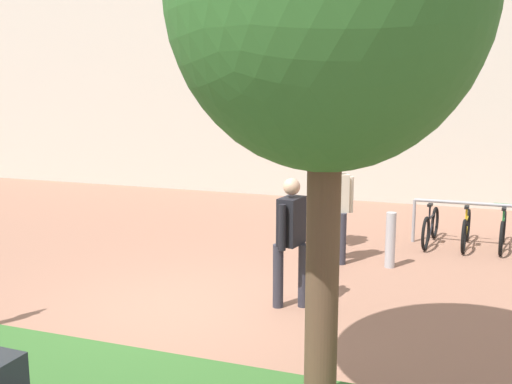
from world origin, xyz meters
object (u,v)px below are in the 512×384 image
person_shirt_white (326,193)px  person_suited_dark (291,234)px  bollard_steel (390,240)px  person_casual_tan (335,204)px

person_shirt_white → person_suited_dark: 3.08m
bollard_steel → person_casual_tan: person_casual_tan is taller
person_casual_tan → person_suited_dark: (-0.10, -2.18, 0.00)m
person_casual_tan → person_suited_dark: same height
person_suited_dark → person_casual_tan: bearing=87.3°
bollard_steel → person_shirt_white: 1.61m
person_casual_tan → bollard_steel: bearing=1.4°
bollard_steel → person_suited_dark: person_suited_dark is taller
person_shirt_white → person_casual_tan: bearing=-68.4°
bollard_steel → person_casual_tan: size_ratio=0.52×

